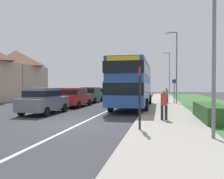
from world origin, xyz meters
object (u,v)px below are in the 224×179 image
(parked_car_red, at_px, (75,96))
(pedestrian_walking_away, at_px, (167,94))
(double_decker_bus, at_px, (133,82))
(parked_car_grey, at_px, (44,100))
(pedestrian_at_stop, at_px, (164,103))
(parked_car_blue, at_px, (105,93))
(cycle_route_sign, at_px, (174,90))
(bus_stop_sign, at_px, (140,94))
(street_lamp_far, at_px, (169,72))
(parked_car_dark_green, at_px, (91,94))
(street_lamp_mid, at_px, (176,63))
(street_lamp_near, at_px, (211,23))

(parked_car_red, bearing_deg, pedestrian_walking_away, 29.86)
(double_decker_bus, bearing_deg, parked_car_grey, -137.13)
(parked_car_grey, relative_size, pedestrian_at_stop, 2.43)
(parked_car_blue, distance_m, cycle_route_sign, 11.04)
(parked_car_grey, height_order, parked_car_red, parked_car_grey)
(pedestrian_at_stop, xyz_separation_m, bus_stop_sign, (-0.99, -2.67, 0.56))
(parked_car_blue, distance_m, street_lamp_far, 12.43)
(parked_car_dark_green, relative_size, bus_stop_sign, 1.71)
(pedestrian_at_stop, bearing_deg, street_lamp_mid, 83.27)
(parked_car_blue, height_order, bus_stop_sign, bus_stop_sign)
(parked_car_blue, bearing_deg, street_lamp_mid, -38.61)
(parked_car_grey, relative_size, parked_car_blue, 0.89)
(bus_stop_sign, bearing_deg, parked_car_dark_green, 114.33)
(parked_car_grey, distance_m, pedestrian_walking_away, 12.64)
(parked_car_blue, height_order, street_lamp_far, street_lamp_far)
(parked_car_dark_green, height_order, pedestrian_at_stop, parked_car_dark_green)
(double_decker_bus, height_order, bus_stop_sign, double_decker_bus)
(parked_car_blue, bearing_deg, street_lamp_near, -67.38)
(double_decker_bus, distance_m, bus_stop_sign, 9.42)
(double_decker_bus, xyz_separation_m, street_lamp_far, (3.63, 19.40, 2.06))
(double_decker_bus, distance_m, parked_car_dark_green, 7.77)
(double_decker_bus, xyz_separation_m, street_lamp_mid, (3.66, 4.25, 1.95))
(pedestrian_at_stop, distance_m, pedestrian_walking_away, 11.46)
(pedestrian_at_stop, bearing_deg, double_decker_bus, 109.72)
(parked_car_blue, xyz_separation_m, cycle_route_sign, (8.82, -6.61, 0.56))
(pedestrian_walking_away, bearing_deg, street_lamp_far, 86.92)
(cycle_route_sign, bearing_deg, double_decker_bus, -127.02)
(parked_car_red, distance_m, pedestrian_at_stop, 10.19)
(parked_car_dark_green, distance_m, pedestrian_at_stop, 14.39)
(double_decker_bus, relative_size, pedestrian_at_stop, 6.01)
(parked_car_red, xyz_separation_m, street_lamp_mid, (8.82, 4.03, 3.18))
(double_decker_bus, xyz_separation_m, bus_stop_sign, (1.39, -9.30, -0.60))
(street_lamp_near, bearing_deg, cycle_route_sign, 90.75)
(double_decker_bus, xyz_separation_m, parked_car_grey, (-5.26, -4.89, -1.21))
(bus_stop_sign, bearing_deg, double_decker_bus, 98.48)
(street_lamp_near, height_order, street_lamp_mid, street_lamp_mid)
(parked_car_red, bearing_deg, parked_car_blue, 90.44)
(parked_car_red, xyz_separation_m, parked_car_blue, (-0.09, 11.14, -0.05))
(double_decker_bus, distance_m, street_lamp_mid, 5.94)
(cycle_route_sign, height_order, street_lamp_far, street_lamp_far)
(pedestrian_at_stop, bearing_deg, bus_stop_sign, -110.41)
(parked_car_grey, xyz_separation_m, parked_car_blue, (0.03, 16.25, -0.06))
(parked_car_blue, relative_size, cycle_route_sign, 1.80)
(parked_car_blue, distance_m, pedestrian_at_stop, 19.55)
(double_decker_bus, distance_m, street_lamp_near, 11.09)
(pedestrian_walking_away, relative_size, cycle_route_sign, 0.66)
(parked_car_blue, xyz_separation_m, pedestrian_at_stop, (7.62, -18.00, 0.11))
(parked_car_red, bearing_deg, pedestrian_at_stop, -42.31)
(parked_car_red, bearing_deg, bus_stop_sign, -55.51)
(parked_car_dark_green, distance_m, bus_stop_sign, 16.29)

